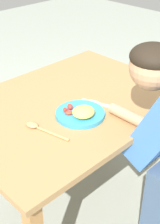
# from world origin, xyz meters

# --- Properties ---
(ground_plane) EXTENTS (8.00, 8.00, 0.00)m
(ground_plane) POSITION_xyz_m (0.00, 0.00, 0.00)
(ground_plane) COLOR gray
(dining_table) EXTENTS (1.12, 0.82, 0.67)m
(dining_table) POSITION_xyz_m (0.00, 0.00, 0.58)
(dining_table) COLOR #9D7446
(dining_table) RESTS_ON ground_plane
(plate) EXTENTS (0.22, 0.22, 0.06)m
(plate) POSITION_xyz_m (-0.06, -0.14, 0.69)
(plate) COLOR teal
(plate) RESTS_ON dining_table
(fork) EXTENTS (0.09, 0.22, 0.01)m
(fork) POSITION_xyz_m (0.09, -0.14, 0.67)
(fork) COLOR silver
(fork) RESTS_ON dining_table
(spoon) EXTENTS (0.07, 0.22, 0.02)m
(spoon) POSITION_xyz_m (-0.25, -0.08, 0.68)
(spoon) COLOR tan
(spoon) RESTS_ON dining_table
(person) EXTENTS (0.19, 0.41, 1.05)m
(person) POSITION_xyz_m (0.07, -0.48, 0.61)
(person) COLOR #3D526E
(person) RESTS_ON ground_plane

